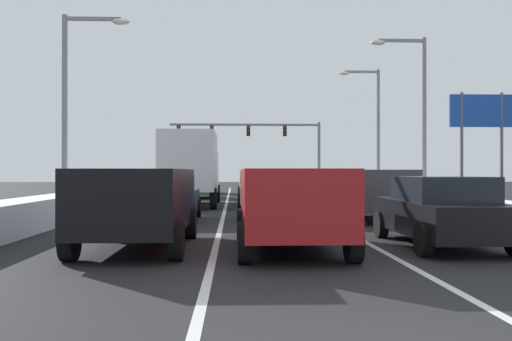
{
  "coord_description": "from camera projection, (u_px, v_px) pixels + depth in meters",
  "views": [
    {
      "loc": [
        -1.3,
        -4.76,
        1.62
      ],
      "look_at": [
        0.17,
        33.26,
        1.67
      ],
      "focal_mm": 39.38,
      "sensor_mm": 36.0,
      "label": 1
    }
  ],
  "objects": [
    {
      "name": "sedan_green_left_lane_fourth",
      "position": [
        198.0,
        185.0,
        34.12
      ],
      "size": [
        2.0,
        4.5,
        1.51
      ],
      "color": "#1E5633",
      "rests_on": "ground"
    },
    {
      "name": "lane_stripe_between_right_lane_and_center_lane",
      "position": [
        293.0,
        203.0,
        28.53
      ],
      "size": [
        0.14,
        52.09,
        0.01
      ],
      "primitive_type": "cube",
      "color": "silver",
      "rests_on": "ground"
    },
    {
      "name": "street_lamp_right_near",
      "position": [
        416.0,
        105.0,
        26.38
      ],
      "size": [
        2.66,
        0.36,
        7.92
      ],
      "color": "gray",
      "rests_on": "ground"
    },
    {
      "name": "sedan_gray_center_lane_fifth",
      "position": [
        254.0,
        184.0,
        36.97
      ],
      "size": [
        2.0,
        4.5,
        1.51
      ],
      "color": "slate",
      "rests_on": "ground"
    },
    {
      "name": "sedan_silver_center_lane_third",
      "position": [
        260.0,
        191.0,
        24.66
      ],
      "size": [
        2.0,
        4.5,
        1.51
      ],
      "color": "#B7BABF",
      "rests_on": "ground"
    },
    {
      "name": "sedan_black_right_lane_nearest",
      "position": [
        441.0,
        211.0,
        12.14
      ],
      "size": [
        2.0,
        4.5,
        1.51
      ],
      "color": "black",
      "rests_on": "ground"
    },
    {
      "name": "sedan_green_right_lane_fourth",
      "position": [
        316.0,
        187.0,
        30.83
      ],
      "size": [
        2.0,
        4.5,
        1.51
      ],
      "color": "#1E5633",
      "rests_on": "ground"
    },
    {
      "name": "sedan_charcoal_left_lane_second",
      "position": [
        167.0,
        197.0,
        18.34
      ],
      "size": [
        2.0,
        4.5,
        1.51
      ],
      "color": "#38383D",
      "rests_on": "ground"
    },
    {
      "name": "suv_tan_center_lane_fourth",
      "position": [
        258.0,
        182.0,
        30.46
      ],
      "size": [
        2.16,
        4.9,
        1.67
      ],
      "color": "#937F60",
      "rests_on": "ground"
    },
    {
      "name": "sedan_maroon_right_lane_fifth",
      "position": [
        304.0,
        184.0,
        37.23
      ],
      "size": [
        2.0,
        4.5,
        1.51
      ],
      "color": "maroon",
      "rests_on": "ground"
    },
    {
      "name": "box_truck_left_lane_third",
      "position": [
        191.0,
        165.0,
        26.25
      ],
      "size": [
        2.53,
        7.2,
        3.36
      ],
      "color": "silver",
      "rests_on": "ground"
    },
    {
      "name": "sedan_navy_center_lane_second",
      "position": [
        276.0,
        197.0,
        18.56
      ],
      "size": [
        2.0,
        4.5,
        1.51
      ],
      "color": "navy",
      "rests_on": "ground"
    },
    {
      "name": "sedan_white_right_lane_third",
      "position": [
        343.0,
        191.0,
        24.54
      ],
      "size": [
        2.0,
        4.5,
        1.51
      ],
      "color": "silver",
      "rests_on": "ground"
    },
    {
      "name": "ground_plane",
      "position": [
        265.0,
        210.0,
        23.73
      ],
      "size": [
        123.12,
        123.12,
        0.0
      ],
      "primitive_type": "plane",
      "color": "black"
    },
    {
      "name": "street_lamp_left_mid",
      "position": [
        74.0,
        93.0,
        22.11
      ],
      "size": [
        2.66,
        0.36,
        7.8
      ],
      "color": "gray",
      "rests_on": "ground"
    },
    {
      "name": "lane_stripe_between_center_lane_and_left_lane",
      "position": [
        226.0,
        203.0,
        28.39
      ],
      "size": [
        0.14,
        52.09,
        0.01
      ],
      "primitive_type": "cube",
      "color": "silver",
      "rests_on": "ground"
    },
    {
      "name": "suv_red_center_lane_nearest",
      "position": [
        290.0,
        201.0,
        11.52
      ],
      "size": [
        2.16,
        4.9,
        1.67
      ],
      "color": "maroon",
      "rests_on": "ground"
    },
    {
      "name": "suv_black_left_lane_nearest",
      "position": [
        139.0,
        200.0,
        11.8
      ],
      "size": [
        2.16,
        4.9,
        1.67
      ],
      "color": "black",
      "rests_on": "ground"
    },
    {
      "name": "snow_bank_left_shoulder",
      "position": [
        121.0,
        195.0,
        28.19
      ],
      "size": [
        1.28,
        52.09,
        0.85
      ],
      "primitive_type": "cube",
      "color": "white",
      "rests_on": "ground"
    },
    {
      "name": "snow_bank_right_shoulder",
      "position": [
        396.0,
        197.0,
        28.73
      ],
      "size": [
        1.86,
        52.09,
        0.64
      ],
      "primitive_type": "cube",
      "color": "white",
      "rests_on": "ground"
    },
    {
      "name": "sedan_maroon_left_lane_fifth",
      "position": [
        204.0,
        183.0,
        40.67
      ],
      "size": [
        2.0,
        4.5,
        1.51
      ],
      "color": "maroon",
      "rests_on": "ground"
    },
    {
      "name": "street_lamp_right_mid",
      "position": [
        372.0,
        120.0,
        35.85
      ],
      "size": [
        2.66,
        0.36,
        8.13
      ],
      "color": "gray",
      "rests_on": "ground"
    },
    {
      "name": "roadside_sign_right",
      "position": [
        482.0,
        123.0,
        27.57
      ],
      "size": [
        3.2,
        0.16,
        5.5
      ],
      "color": "#59595B",
      "rests_on": "ground"
    },
    {
      "name": "traffic_light_gantry",
      "position": [
        262.0,
        136.0,
        52.16
      ],
      "size": [
        14.0,
        0.47,
        6.2
      ],
      "color": "slate",
      "rests_on": "ground"
    },
    {
      "name": "suv_charcoal_right_lane_second",
      "position": [
        370.0,
        189.0,
        18.79
      ],
      "size": [
        2.16,
        4.9,
        1.67
      ],
      "color": "#38383D",
      "rests_on": "ground"
    }
  ]
}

